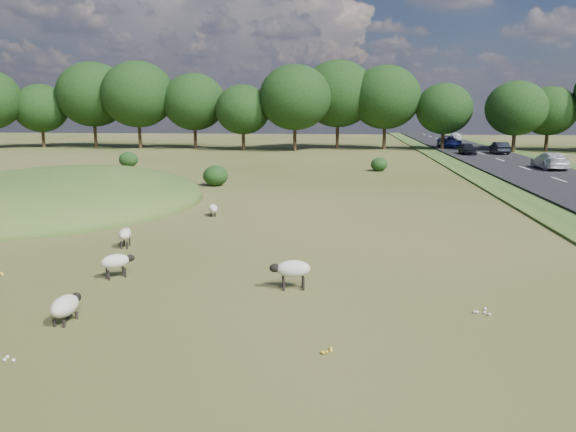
# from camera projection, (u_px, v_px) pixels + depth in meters

# --- Properties ---
(ground) EXTENTS (160.00, 160.00, 0.00)m
(ground) POSITION_uv_depth(u_px,v_px,m) (283.00, 186.00, 39.32)
(ground) COLOR #354816
(ground) RESTS_ON ground
(mound) EXTENTS (16.00, 20.00, 4.00)m
(mound) POSITION_uv_depth(u_px,v_px,m) (63.00, 202.00, 32.69)
(mound) COLOR #33561E
(mound) RESTS_ON ground
(road) EXTENTS (8.00, 150.00, 0.25)m
(road) POSITION_uv_depth(u_px,v_px,m) (532.00, 172.00, 47.09)
(road) COLOR black
(road) RESTS_ON ground
(treeline) EXTENTS (96.28, 14.66, 11.70)m
(treeline) POSITION_uv_depth(u_px,v_px,m) (304.00, 99.00, 72.80)
(treeline) COLOR black
(treeline) RESTS_ON ground
(shrubs) EXTENTS (24.56, 13.43, 1.44)m
(shrubs) POSITION_uv_depth(u_px,v_px,m) (216.00, 166.00, 46.32)
(shrubs) COLOR black
(shrubs) RESTS_ON ground
(sheep_0) EXTENTS (0.60, 1.25, 0.72)m
(sheep_0) POSITION_uv_depth(u_px,v_px,m) (65.00, 306.00, 14.33)
(sheep_0) COLOR beige
(sheep_0) RESTS_ON ground
(sheep_1) EXTENTS (0.61, 1.09, 0.76)m
(sheep_1) POSITION_uv_depth(u_px,v_px,m) (125.00, 234.00, 22.05)
(sheep_1) COLOR beige
(sheep_1) RESTS_ON ground
(sheep_2) EXTENTS (1.06, 0.97, 0.79)m
(sheep_2) POSITION_uv_depth(u_px,v_px,m) (116.00, 261.00, 18.07)
(sheep_2) COLOR beige
(sheep_2) RESTS_ON ground
(sheep_3) EXTENTS (1.29, 0.71, 0.90)m
(sheep_3) POSITION_uv_depth(u_px,v_px,m) (292.00, 269.00, 16.93)
(sheep_3) COLOR beige
(sheep_3) RESTS_ON ground
(sheep_4) EXTENTS (0.66, 1.08, 0.60)m
(sheep_4) POSITION_uv_depth(u_px,v_px,m) (213.00, 209.00, 28.48)
(sheep_4) COLOR beige
(sheep_4) RESTS_ON ground
(car_0) EXTENTS (1.74, 4.27, 1.24)m
(car_0) POSITION_uv_depth(u_px,v_px,m) (455.00, 137.00, 90.26)
(car_0) COLOR white
(car_0) RESTS_ON road
(car_1) EXTENTS (2.02, 4.98, 1.44)m
(car_1) POSITION_uv_depth(u_px,v_px,m) (550.00, 160.00, 48.24)
(car_1) COLOR white
(car_1) RESTS_ON road
(car_4) EXTENTS (1.44, 4.12, 1.36)m
(car_4) POSITION_uv_depth(u_px,v_px,m) (499.00, 148.00, 64.12)
(car_4) COLOR black
(car_4) RESTS_ON road
(car_5) EXTENTS (2.48, 5.38, 1.50)m
(car_5) POSITION_uv_depth(u_px,v_px,m) (449.00, 142.00, 74.49)
(car_5) COLOR navy
(car_5) RESTS_ON road
(car_7) EXTENTS (1.51, 3.75, 1.28)m
(car_7) POSITION_uv_depth(u_px,v_px,m) (467.00, 149.00, 63.47)
(car_7) COLOR black
(car_7) RESTS_ON road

